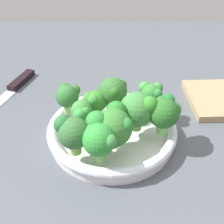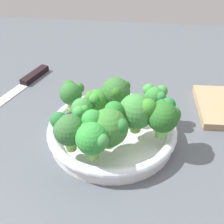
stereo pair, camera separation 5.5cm
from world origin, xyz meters
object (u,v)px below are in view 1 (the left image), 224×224
Objects in this scene: broccoli_floret_9 at (68,96)px; knife at (11,90)px; broccoli_floret_1 at (72,132)px; broccoli_floret_5 at (99,140)px; broccoli_floret_3 at (94,101)px; broccoli_floret_8 at (151,94)px; broccoli_floret_6 at (113,92)px; broccoli_floret_4 at (140,109)px; broccoli_floret_0 at (82,113)px; bowl at (112,131)px; broccoli_floret_7 at (165,112)px; broccoli_floret_2 at (112,125)px.

knife is (16.15, -13.00, -6.71)cm from broccoli_floret_9.
knife is (18.23, -24.74, -7.23)cm from broccoli_floret_1.
broccoli_floret_5 is 1.14× the size of broccoli_floret_9.
broccoli_floret_3 is 1.01× the size of broccoli_floret_8.
broccoli_floret_6 is (-3.73, -1.96, 1.01)cm from broccoli_floret_3.
knife is at bearing -38.83° from broccoli_floret_9.
broccoli_floret_4 is at bearing 152.69° from broccoli_floret_3.
broccoli_floret_1 reaches higher than broccoli_floret_9.
broccoli_floret_8 is at bearing -112.64° from broccoli_floret_4.
bowl is at bearing -173.06° from broccoli_floret_0.
knife is (24.91, -17.37, -1.21)cm from bowl.
bowl is 3.31× the size of broccoli_floret_4.
broccoli_floret_7 is 40.11cm from knife.
broccoli_floret_0 is 0.78× the size of broccoli_floret_7.
broccoli_floret_3 is 0.21× the size of knife.
broccoli_floret_9 is (9.00, 0.68, -0.51)cm from broccoli_floret_6.
broccoli_floret_3 is 11.87cm from broccoli_floret_8.
broccoli_floret_8 is at bearing -173.73° from broccoli_floret_6.
broccoli_floret_4 is at bearing -132.18° from broccoli_floret_5.
broccoli_floret_0 is 10.68cm from broccoli_floret_4.
broccoli_floret_2 is 0.31× the size of knife.
broccoli_floret_4 is 1.10× the size of broccoli_floret_5.
broccoli_floret_2 is 34.61cm from knife.
bowl is 11.47cm from broccoli_floret_7.
broccoli_floret_5 is (2.11, 9.18, 5.87)cm from bowl.
broccoli_floret_4 is 14.93cm from broccoli_floret_9.
broccoli_floret_0 is at bearing 6.94° from bowl.
broccoli_floret_2 reaches higher than broccoli_floret_9.
broccoli_floret_2 is 4.15cm from broccoli_floret_5.
knife is at bearing -49.35° from broccoli_floret_5.
broccoli_floret_2 is (0.03, 5.59, 5.98)cm from bowl.
broccoli_floret_6 is at bearing 153.91° from knife.
broccoli_floret_0 is at bearing -4.56° from broccoli_floret_7.
broccoli_floret_6 is at bearing -99.37° from broccoli_floret_5.
broccoli_floret_4 is 1.05× the size of broccoli_floret_6.
knife is at bearing -26.09° from broccoli_floret_6.
broccoli_floret_1 reaches higher than knife.
broccoli_floret_6 is at bearing 6.27° from broccoli_floret_8.
broccoli_floret_8 is at bearing -154.14° from broccoli_floret_0.
broccoli_floret_2 is at bearing 54.97° from broccoli_floret_8.
broccoli_floret_6 is 28.91cm from knife.
broccoli_floret_6 is at bearing -92.67° from bowl.
broccoli_floret_3 reaches higher than knife.
broccoli_floret_4 reaches higher than broccoli_floret_5.
broccoli_floret_4 is (-5.06, -4.29, 0.31)cm from broccoli_floret_2.
broccoli_floret_4 is (-8.52, 4.40, 1.29)cm from broccoli_floret_3.
broccoli_floret_6 is at bearing -152.29° from broccoli_floret_3.
broccoli_floret_4 is at bearing -152.60° from broccoli_floret_1.
broccoli_floret_8 is at bearing -166.28° from broccoli_floret_3.
bowl is at bearing -90.32° from broccoli_floret_2.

